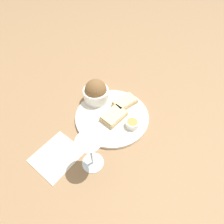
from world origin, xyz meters
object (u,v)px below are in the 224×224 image
object	(u,v)px
cheese_toast_near	(114,116)
napkin	(57,156)
cheese_toast_far	(125,102)
salad_bowl	(96,92)
sauce_ramekin	(132,124)
wine_glass	(90,148)

from	to	relation	value
cheese_toast_near	napkin	distance (m)	0.27
cheese_toast_far	salad_bowl	bearing A→B (deg)	-43.00
sauce_ramekin	cheese_toast_far	bearing A→B (deg)	-107.75
wine_glass	cheese_toast_near	bearing A→B (deg)	-139.73
salad_bowl	napkin	distance (m)	0.31
wine_glass	salad_bowl	bearing A→B (deg)	-117.93
cheese_toast_far	wine_glass	bearing A→B (deg)	36.64
napkin	cheese_toast_far	bearing A→B (deg)	-165.07
wine_glass	napkin	distance (m)	0.17
cheese_toast_far	wine_glass	xyz separation A→B (m)	(0.24, 0.18, 0.08)
wine_glass	napkin	bearing A→B (deg)	-39.52
cheese_toast_near	napkin	world-z (taller)	cheese_toast_near
sauce_ramekin	cheese_toast_near	xyz separation A→B (m)	(0.05, -0.07, -0.00)
salad_bowl	cheese_toast_near	bearing A→B (deg)	96.17
sauce_ramekin	cheese_toast_near	size ratio (longest dim) A/B	0.44
salad_bowl	napkin	xyz separation A→B (m)	(0.25, 0.18, -0.05)
sauce_ramekin	wine_glass	distance (m)	0.23
sauce_ramekin	cheese_toast_far	distance (m)	0.12
sauce_ramekin	cheese_toast_far	size ratio (longest dim) A/B	0.47
cheese_toast_far	wine_glass	distance (m)	0.31
napkin	cheese_toast_near	bearing A→B (deg)	-169.88
salad_bowl	sauce_ramekin	size ratio (longest dim) A/B	2.17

